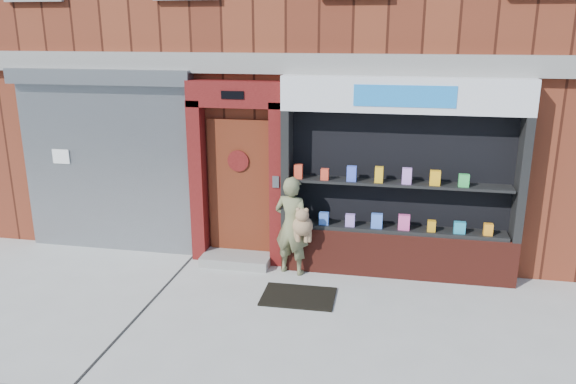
# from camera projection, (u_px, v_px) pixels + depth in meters

# --- Properties ---
(ground) EXTENTS (80.00, 80.00, 0.00)m
(ground) POSITION_uv_depth(u_px,v_px,m) (256.00, 319.00, 7.31)
(ground) COLOR #9E9E99
(ground) RESTS_ON ground
(building) EXTENTS (12.00, 8.16, 8.00)m
(building) POSITION_uv_depth(u_px,v_px,m) (323.00, 11.00, 11.84)
(building) COLOR #5F2415
(building) RESTS_ON ground
(shutter_bay) EXTENTS (3.10, 0.30, 3.04)m
(shutter_bay) POSITION_uv_depth(u_px,v_px,m) (106.00, 151.00, 9.20)
(shutter_bay) COLOR gray
(shutter_bay) RESTS_ON ground
(red_door_bay) EXTENTS (1.52, 0.58, 2.90)m
(red_door_bay) POSITION_uv_depth(u_px,v_px,m) (237.00, 174.00, 8.80)
(red_door_bay) COLOR #4A0D0C
(red_door_bay) RESTS_ON ground
(pharmacy_bay) EXTENTS (3.50, 0.41, 3.00)m
(pharmacy_bay) POSITION_uv_depth(u_px,v_px,m) (399.00, 188.00, 8.31)
(pharmacy_bay) COLOR #5D1E16
(pharmacy_bay) RESTS_ON ground
(woman) EXTENTS (0.66, 0.51, 1.54)m
(woman) POSITION_uv_depth(u_px,v_px,m) (293.00, 225.00, 8.50)
(woman) COLOR #6B6D47
(woman) RESTS_ON ground
(doormat) EXTENTS (1.03, 0.73, 0.03)m
(doormat) POSITION_uv_depth(u_px,v_px,m) (298.00, 296.00, 7.91)
(doormat) COLOR black
(doormat) RESTS_ON ground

